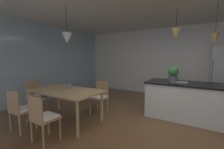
{
  "coord_description": "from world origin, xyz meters",
  "views": [
    {
      "loc": [
        0.8,
        -2.93,
        1.51
      ],
      "look_at": [
        -0.91,
        -0.17,
        1.14
      ],
      "focal_mm": 23.45,
      "sensor_mm": 36.0,
      "label": 1
    }
  ],
  "objects_px": {
    "vase_on_dining_table": "(69,86)",
    "chair_near_left": "(20,109)",
    "chair_window_end": "(36,95)",
    "chair_near_right": "(43,117)",
    "potted_plant_on_island": "(173,74)",
    "dining_table": "(66,93)",
    "refrigerator": "(223,76)",
    "chair_far_right": "(100,96)",
    "kitchen_island": "(190,101)"
  },
  "relations": [
    {
      "from": "vase_on_dining_table",
      "to": "chair_near_left",
      "type": "bearing_deg",
      "value": -114.6
    },
    {
      "from": "vase_on_dining_table",
      "to": "chair_window_end",
      "type": "bearing_deg",
      "value": -176.07
    },
    {
      "from": "chair_near_right",
      "to": "vase_on_dining_table",
      "type": "bearing_deg",
      "value": 110.28
    },
    {
      "from": "chair_window_end",
      "to": "potted_plant_on_island",
      "type": "relative_size",
      "value": 2.18
    },
    {
      "from": "potted_plant_on_island",
      "to": "dining_table",
      "type": "bearing_deg",
      "value": -141.22
    },
    {
      "from": "chair_near_right",
      "to": "refrigerator",
      "type": "distance_m",
      "value": 5.24
    },
    {
      "from": "chair_near_right",
      "to": "potted_plant_on_island",
      "type": "xyz_separation_m",
      "value": [
        1.72,
        2.54,
        0.63
      ]
    },
    {
      "from": "refrigerator",
      "to": "chair_window_end",
      "type": "bearing_deg",
      "value": -142.57
    },
    {
      "from": "refrigerator",
      "to": "chair_far_right",
      "type": "bearing_deg",
      "value": -138.12
    },
    {
      "from": "chair_window_end",
      "to": "chair_far_right",
      "type": "xyz_separation_m",
      "value": [
        1.61,
        0.85,
        0.0
      ]
    },
    {
      "from": "chair_near_left",
      "to": "dining_table",
      "type": "bearing_deg",
      "value": 65.61
    },
    {
      "from": "chair_far_right",
      "to": "chair_near_right",
      "type": "bearing_deg",
      "value": -89.92
    },
    {
      "from": "chair_near_right",
      "to": "kitchen_island",
      "type": "distance_m",
      "value": 3.32
    },
    {
      "from": "kitchen_island",
      "to": "refrigerator",
      "type": "distance_m",
      "value": 2.01
    },
    {
      "from": "dining_table",
      "to": "chair_near_right",
      "type": "xyz_separation_m",
      "value": [
        0.39,
        -0.84,
        -0.21
      ]
    },
    {
      "from": "kitchen_island",
      "to": "vase_on_dining_table",
      "type": "height_order",
      "value": "vase_on_dining_table"
    },
    {
      "from": "chair_near_left",
      "to": "refrigerator",
      "type": "xyz_separation_m",
      "value": [
        3.7,
        4.32,
        0.46
      ]
    },
    {
      "from": "chair_near_left",
      "to": "chair_far_right",
      "type": "xyz_separation_m",
      "value": [
        0.77,
        1.69,
        0.0
      ]
    },
    {
      "from": "chair_near_left",
      "to": "kitchen_island",
      "type": "distance_m",
      "value": 3.86
    },
    {
      "from": "chair_near_left",
      "to": "potted_plant_on_island",
      "type": "xyz_separation_m",
      "value": [
        2.49,
        2.54,
        0.63
      ]
    },
    {
      "from": "chair_far_right",
      "to": "kitchen_island",
      "type": "xyz_separation_m",
      "value": [
        2.15,
        0.85,
        -0.01
      ]
    },
    {
      "from": "chair_near_left",
      "to": "vase_on_dining_table",
      "type": "distance_m",
      "value": 1.08
    },
    {
      "from": "chair_near_left",
      "to": "vase_on_dining_table",
      "type": "bearing_deg",
      "value": 65.4
    },
    {
      "from": "chair_far_right",
      "to": "refrigerator",
      "type": "xyz_separation_m",
      "value": [
        2.94,
        2.63,
        0.46
      ]
    },
    {
      "from": "dining_table",
      "to": "chair_far_right",
      "type": "bearing_deg",
      "value": 65.58
    },
    {
      "from": "dining_table",
      "to": "vase_on_dining_table",
      "type": "distance_m",
      "value": 0.18
    },
    {
      "from": "dining_table",
      "to": "chair_window_end",
      "type": "xyz_separation_m",
      "value": [
        -1.23,
        -0.0,
        -0.21
      ]
    },
    {
      "from": "chair_near_left",
      "to": "vase_on_dining_table",
      "type": "relative_size",
      "value": 5.51
    },
    {
      "from": "chair_near_left",
      "to": "chair_far_right",
      "type": "relative_size",
      "value": 1.0
    },
    {
      "from": "chair_window_end",
      "to": "potted_plant_on_island",
      "type": "bearing_deg",
      "value": 26.95
    },
    {
      "from": "chair_near_left",
      "to": "kitchen_island",
      "type": "relative_size",
      "value": 0.42
    },
    {
      "from": "chair_far_right",
      "to": "kitchen_island",
      "type": "height_order",
      "value": "kitchen_island"
    },
    {
      "from": "refrigerator",
      "to": "potted_plant_on_island",
      "type": "relative_size",
      "value": 4.68
    },
    {
      "from": "chair_far_right",
      "to": "kitchen_island",
      "type": "relative_size",
      "value": 0.42
    },
    {
      "from": "potted_plant_on_island",
      "to": "chair_near_left",
      "type": "bearing_deg",
      "value": -134.45
    },
    {
      "from": "refrigerator",
      "to": "chair_near_right",
      "type": "bearing_deg",
      "value": -124.16
    },
    {
      "from": "refrigerator",
      "to": "dining_table",
      "type": "bearing_deg",
      "value": -133.67
    },
    {
      "from": "chair_near_left",
      "to": "chair_near_right",
      "type": "relative_size",
      "value": 1.0
    },
    {
      "from": "dining_table",
      "to": "chair_near_right",
      "type": "relative_size",
      "value": 1.97
    },
    {
      "from": "dining_table",
      "to": "chair_far_right",
      "type": "relative_size",
      "value": 1.97
    },
    {
      "from": "chair_window_end",
      "to": "chair_near_left",
      "type": "height_order",
      "value": "same"
    },
    {
      "from": "chair_far_right",
      "to": "chair_near_right",
      "type": "height_order",
      "value": "same"
    },
    {
      "from": "chair_far_right",
      "to": "vase_on_dining_table",
      "type": "relative_size",
      "value": 5.51
    },
    {
      "from": "kitchen_island",
      "to": "chair_near_right",
      "type": "bearing_deg",
      "value": -130.21
    },
    {
      "from": "dining_table",
      "to": "chair_window_end",
      "type": "height_order",
      "value": "chair_window_end"
    },
    {
      "from": "chair_window_end",
      "to": "chair_near_right",
      "type": "height_order",
      "value": "same"
    },
    {
      "from": "chair_near_left",
      "to": "chair_near_right",
      "type": "xyz_separation_m",
      "value": [
        0.77,
        -0.0,
        0.0
      ]
    },
    {
      "from": "dining_table",
      "to": "potted_plant_on_island",
      "type": "relative_size",
      "value": 4.29
    },
    {
      "from": "chair_window_end",
      "to": "refrigerator",
      "type": "bearing_deg",
      "value": 37.43
    },
    {
      "from": "chair_near_left",
      "to": "chair_far_right",
      "type": "height_order",
      "value": "same"
    }
  ]
}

